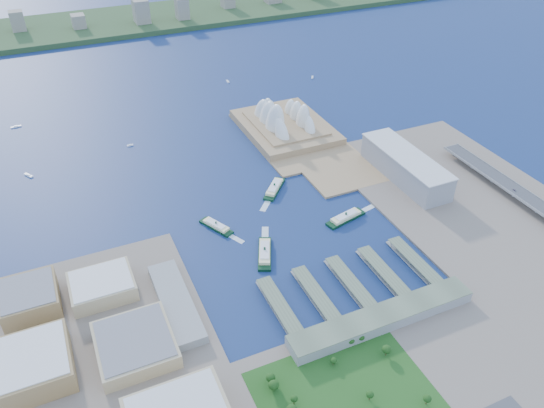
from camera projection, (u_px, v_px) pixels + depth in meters
name	position (u px, v px, depth m)	size (l,w,h in m)	color
ground	(306.00, 249.00, 623.38)	(3000.00, 3000.00, 0.00)	#101D4D
west_land	(105.00, 394.00, 460.87)	(220.00, 390.00, 3.00)	#796B5D
south_land	(415.00, 388.00, 465.97)	(720.00, 180.00, 3.00)	#796B5D
east_land	(494.00, 221.00, 665.27)	(240.00, 500.00, 3.00)	#796B5D
peninsula	(292.00, 135.00, 852.18)	(135.00, 220.00, 3.00)	#9F7F57
far_shore	(131.00, 20.00, 1350.45)	(2200.00, 260.00, 12.00)	#2D4926
opera_house	(285.00, 113.00, 848.65)	(134.00, 180.00, 58.00)	white
toaster_building	(405.00, 166.00, 736.21)	(45.00, 155.00, 35.00)	gray
expressway	(538.00, 209.00, 673.54)	(26.00, 340.00, 11.85)	gray
west_buildings	(96.00, 353.00, 478.31)	(200.00, 280.00, 27.00)	#96794B
ferry_wharves	(350.00, 283.00, 569.46)	(184.00, 90.00, 9.30)	#59654C
terminal_building	(382.00, 318.00, 522.55)	(200.00, 28.00, 12.00)	gray
park	(345.00, 387.00, 455.39)	(150.00, 110.00, 16.00)	#194714
far_skyline	(131.00, 9.00, 1316.21)	(1900.00, 140.00, 55.00)	gray
ferry_a	(216.00, 225.00, 653.26)	(12.42, 48.80, 9.23)	black
ferry_b	(274.00, 187.00, 721.59)	(14.25, 55.98, 10.59)	black
ferry_c	(265.00, 251.00, 610.87)	(14.71, 57.79, 10.93)	black
ferry_d	(346.00, 216.00, 666.77)	(14.34, 56.35, 10.66)	black
boat_a	(28.00, 175.00, 753.46)	(4.00, 16.01, 3.09)	white
boat_b	(130.00, 145.00, 825.69)	(3.26, 9.30, 2.51)	white
boat_c	(312.00, 77.00, 1052.72)	(3.61, 12.39, 2.79)	white
boat_d	(16.00, 126.00, 877.22)	(3.58, 16.35, 2.76)	white
boat_e	(228.00, 81.00, 1035.24)	(3.83, 12.05, 2.96)	white
car_c	(514.00, 190.00, 697.09)	(1.95, 4.79, 1.39)	slate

